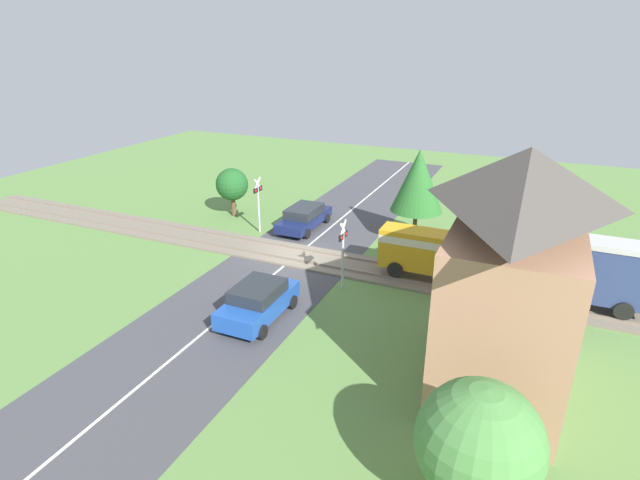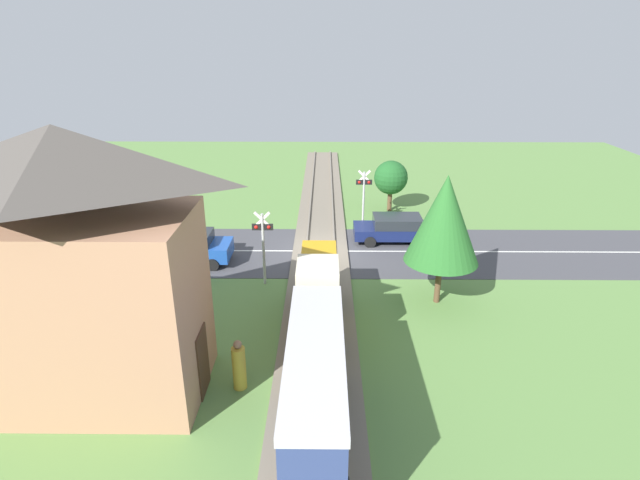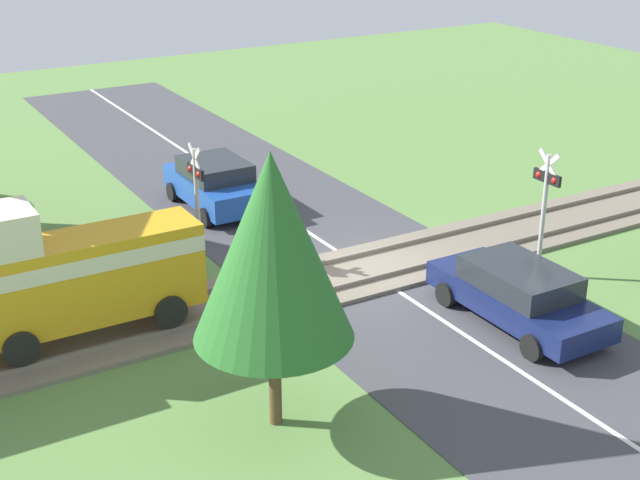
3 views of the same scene
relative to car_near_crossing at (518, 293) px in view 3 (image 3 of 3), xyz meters
name	(u,v)px [view 3 (image 3 of 3)]	position (x,y,z in m)	size (l,w,h in m)	color
ground_plane	(367,272)	(4.08, 1.44, -0.75)	(60.00, 60.00, 0.00)	#5B8442
road_surface	(367,271)	(4.08, 1.44, -0.74)	(48.00, 6.40, 0.02)	#424247
track_bed	(367,269)	(4.08, 1.44, -0.68)	(2.80, 48.00, 0.24)	#756B5B
car_near_crossing	(518,293)	(0.00, 0.00, 0.00)	(4.58, 1.98, 1.41)	#141E4C
car_far_side	(216,183)	(10.40, 2.88, 0.07)	(4.03, 2.04, 1.55)	#1E4CA8
crossing_signal_west_approach	(545,198)	(1.65, -2.21, 1.40)	(0.90, 0.18, 3.37)	#B7B7B7
crossing_signal_east_approach	(197,191)	(6.50, 5.09, 1.40)	(0.90, 0.18, 3.37)	#B7B7B7
tree_roadside_hedge	(272,248)	(-0.78, 6.69, 2.86)	(2.94, 2.94, 5.38)	brown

